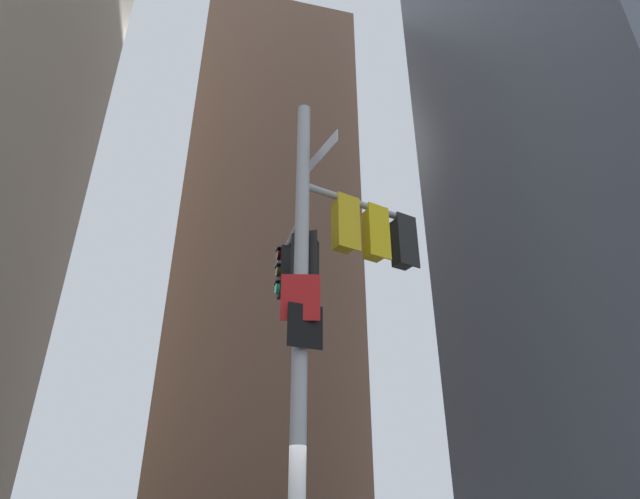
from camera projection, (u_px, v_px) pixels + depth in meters
The scene contains 3 objects.
building_tower_right at pixel (591, 37), 29.26m from camera, with size 15.32×15.32×51.40m, color #4C5460.
building_mid_block at pixel (263, 243), 39.91m from camera, with size 12.17×12.17×40.82m, color brown.
signal_pole_assembly at pixel (326, 278), 9.20m from camera, with size 2.84×2.68×8.91m.
Camera 1 is at (-1.59, -7.83, 1.57)m, focal length 29.09 mm.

